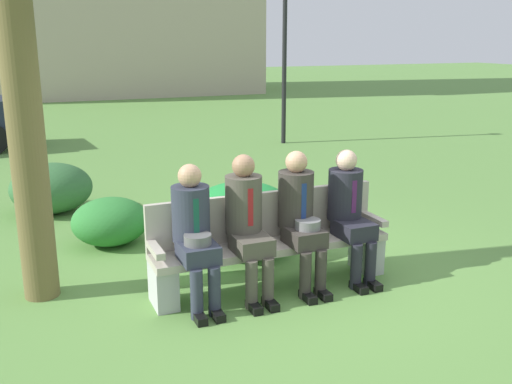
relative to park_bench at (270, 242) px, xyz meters
The scene contains 10 objects.
ground_plane 0.50m from the park_bench, 16.51° to the right, with size 80.00×80.00×0.00m, color #5B8C41.
park_bench is the anchor object (origin of this frame).
seated_man_leftmost 0.85m from the park_bench, behind, with size 0.34×0.72×1.28m.
seated_man_centerleft 0.43m from the park_bench, 155.91° to the right, with size 0.34×0.72×1.32m.
seated_man_centerright 0.41m from the park_bench, 27.91° to the right, with size 0.34×0.72×1.31m.
seated_man_rightmost 0.86m from the park_bench, ahead, with size 0.34×0.72×1.29m.
shrub_near_bench 3.81m from the park_bench, 117.71° to the left, with size 1.10×1.01×0.69m, color #346737.
shrub_mid_lawn 2.15m from the park_bench, 125.27° to the left, with size 0.89×0.81×0.55m, color #2F7C33.
shrub_far_lawn 0.95m from the park_bench, 85.08° to the left, with size 1.27×1.17×0.80m, color #1E7F35.
street_lamp 8.11m from the park_bench, 63.45° to the left, with size 0.24×0.24×3.99m.
Camera 1 is at (-2.40, -4.71, 2.34)m, focal length 40.53 mm.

